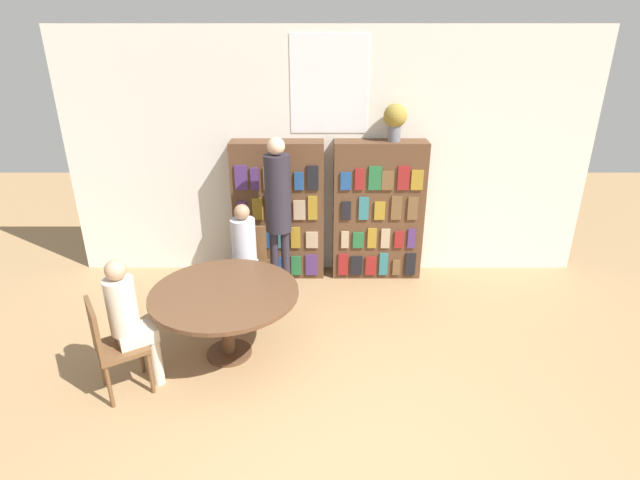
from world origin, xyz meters
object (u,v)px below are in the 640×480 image
object	(u,v)px
chair_near_camera	(112,343)
seated_reader_left	(245,252)
flower_vase	(396,119)
seated_reader_right	(131,317)
bookshelf_right	(379,211)
librarian_standing	(279,202)
chair_left_side	(249,262)
reading_table	(226,300)
bookshelf_left	(280,211)

from	to	relation	value
chair_near_camera	seated_reader_left	bearing A→B (deg)	114.20
flower_vase	seated_reader_right	distance (m)	3.55
bookshelf_right	librarian_standing	distance (m)	1.32
seated_reader_left	librarian_standing	bearing A→B (deg)	-128.36
chair_left_side	flower_vase	bearing A→B (deg)	-152.73
bookshelf_right	seated_reader_right	size ratio (longest dim) A/B	1.38
seated_reader_right	librarian_standing	world-z (taller)	librarian_standing
reading_table	librarian_standing	bearing A→B (deg)	71.25
flower_vase	reading_table	xyz separation A→B (m)	(-1.76, -1.75, -1.38)
bookshelf_left	seated_reader_left	bearing A→B (deg)	-109.86
seated_reader_right	chair_near_camera	bearing A→B (deg)	-90.00
bookshelf_left	chair_near_camera	bearing A→B (deg)	-118.84
flower_vase	reading_table	world-z (taller)	flower_vase
bookshelf_right	seated_reader_right	world-z (taller)	bookshelf_right
bookshelf_left	chair_left_side	bearing A→B (deg)	-113.47
reading_table	chair_left_side	xyz separation A→B (m)	(0.07, 1.03, -0.10)
chair_left_side	seated_reader_left	size ratio (longest dim) A/B	0.73
bookshelf_left	seated_reader_right	bearing A→B (deg)	-116.74
bookshelf_right	librarian_standing	size ratio (longest dim) A/B	0.92
bookshelf_right	chair_left_side	xyz separation A→B (m)	(-1.54, -0.72, -0.35)
reading_table	chair_left_side	bearing A→B (deg)	85.88
bookshelf_right	chair_left_side	size ratio (longest dim) A/B	1.91
bookshelf_left	flower_vase	world-z (taller)	flower_vase
chair_near_camera	librarian_standing	xyz separation A→B (m)	(1.30, 1.79, 0.65)
bookshelf_left	seated_reader_left	xyz separation A→B (m)	(-0.32, -0.90, -0.15)
bookshelf_right	flower_vase	distance (m)	1.14
chair_near_camera	librarian_standing	world-z (taller)	librarian_standing
flower_vase	librarian_standing	size ratio (longest dim) A/B	0.23
seated_reader_left	flower_vase	bearing A→B (deg)	-147.94
flower_vase	seated_reader_left	size ratio (longest dim) A/B	0.34
bookshelf_right	chair_left_side	distance (m)	1.73
chair_near_camera	librarian_standing	size ratio (longest dim) A/B	0.48
librarian_standing	seated_reader_left	bearing A→B (deg)	-132.47
flower_vase	librarian_standing	bearing A→B (deg)	-159.26
reading_table	seated_reader_right	distance (m)	0.85
reading_table	seated_reader_right	bearing A→B (deg)	-148.12
reading_table	seated_reader_right	xyz separation A→B (m)	(-0.72, -0.45, 0.10)
chair_left_side	librarian_standing	world-z (taller)	librarian_standing
reading_table	chair_near_camera	world-z (taller)	chair_near_camera
bookshelf_right	seated_reader_left	size ratio (longest dim) A/B	1.39
flower_vase	seated_reader_left	world-z (taller)	flower_vase
bookshelf_right	librarian_standing	bearing A→B (deg)	-157.16
reading_table	seated_reader_left	xyz separation A→B (m)	(0.06, 0.85, 0.10)
bookshelf_right	chair_near_camera	xyz separation A→B (m)	(-2.49, -2.29, -0.35)
chair_left_side	librarian_standing	size ratio (longest dim) A/B	0.48
bookshelf_right	seated_reader_right	xyz separation A→B (m)	(-2.33, -2.19, -0.16)
seated_reader_left	bookshelf_right	bearing A→B (deg)	-145.88
flower_vase	reading_table	bearing A→B (deg)	-135.14
bookshelf_right	librarian_standing	xyz separation A→B (m)	(-1.19, -0.50, 0.29)
flower_vase	bookshelf_left	bearing A→B (deg)	-179.80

